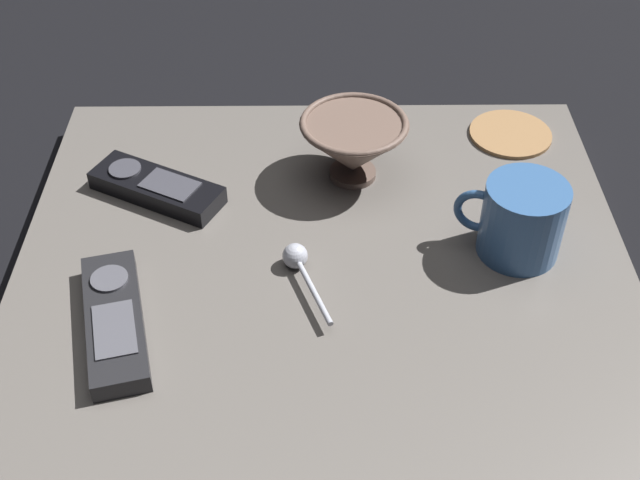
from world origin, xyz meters
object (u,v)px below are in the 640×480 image
object	(u,v)px
cereal_bowl	(354,146)
drink_coaster	(510,134)
coffee_mug	(522,222)
teaspoon	(298,261)
tv_remote_far	(115,320)
tv_remote_near	(157,187)

from	to	relation	value
cereal_bowl	drink_coaster	world-z (taller)	cereal_bowl
coffee_mug	cereal_bowl	bearing A→B (deg)	-38.49
teaspoon	tv_remote_far	bearing A→B (deg)	24.24
teaspoon	drink_coaster	distance (m)	0.36
teaspoon	tv_remote_near	bearing A→B (deg)	-37.45
coffee_mug	teaspoon	size ratio (longest dim) A/B	1.04
cereal_bowl	drink_coaster	bearing A→B (deg)	-158.38
tv_remote_near	coffee_mug	bearing A→B (deg)	165.84
teaspoon	drink_coaster	size ratio (longest dim) A/B	1.07
cereal_bowl	tv_remote_far	xyz separation A→B (m)	(0.24, 0.24, -0.03)
tv_remote_far	drink_coaster	distance (m)	0.55
cereal_bowl	tv_remote_near	world-z (taller)	cereal_bowl
coffee_mug	tv_remote_far	size ratio (longest dim) A/B	0.63
coffee_mug	tv_remote_far	distance (m)	0.43
coffee_mug	tv_remote_near	world-z (taller)	coffee_mug
tv_remote_near	tv_remote_far	xyz separation A→B (m)	(0.01, 0.21, -0.00)
tv_remote_near	drink_coaster	xyz separation A→B (m)	(-0.44, -0.12, -0.01)
teaspoon	tv_remote_far	distance (m)	0.20
teaspoon	tv_remote_near	world-z (taller)	teaspoon
tv_remote_near	drink_coaster	bearing A→B (deg)	-165.02
cereal_bowl	teaspoon	xyz separation A→B (m)	(0.06, 0.16, -0.03)
coffee_mug	tv_remote_near	bearing A→B (deg)	-14.16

